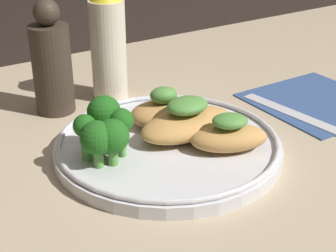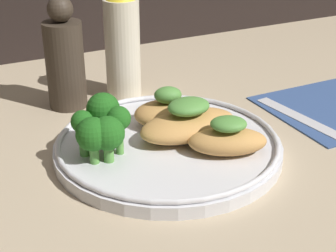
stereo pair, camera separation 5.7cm
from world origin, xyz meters
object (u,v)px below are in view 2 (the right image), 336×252
broccoli_bunch (101,125)px  pepper_grinder (65,60)px  sauce_bottle (122,41)px  plate (168,145)px

broccoli_bunch → pepper_grinder: bearing=85.4°
broccoli_bunch → sauce_bottle: bearing=61.4°
broccoli_bunch → pepper_grinder: (1.43, 17.65, 1.53)cm
plate → broccoli_bunch: size_ratio=3.85×
broccoli_bunch → pepper_grinder: 17.77cm
broccoli_bunch → sauce_bottle: (9.61, 17.65, 2.92)cm
plate → broccoli_bunch: 8.64cm
sauce_bottle → pepper_grinder: sauce_bottle is taller
plate → pepper_grinder: size_ratio=1.72×
sauce_bottle → pepper_grinder: size_ratio=1.12×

